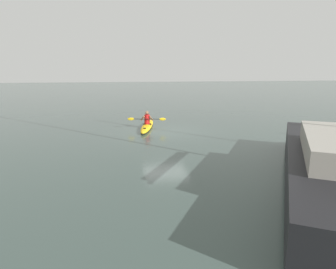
% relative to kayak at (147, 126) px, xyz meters
% --- Properties ---
extents(ground_plane, '(160.00, 160.00, 0.00)m').
position_rel_kayak_xyz_m(ground_plane, '(-0.88, 1.29, -0.13)').
color(ground_plane, '#384742').
extents(kayak, '(1.60, 4.38, 0.26)m').
position_rel_kayak_xyz_m(kayak, '(0.00, 0.00, 0.00)').
color(kayak, '#EAB214').
rests_on(kayak, ground).
extents(kayaker, '(2.25, 0.65, 0.78)m').
position_rel_kayak_xyz_m(kayaker, '(0.01, 0.03, 0.47)').
color(kayaker, red).
rests_on(kayaker, kayak).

